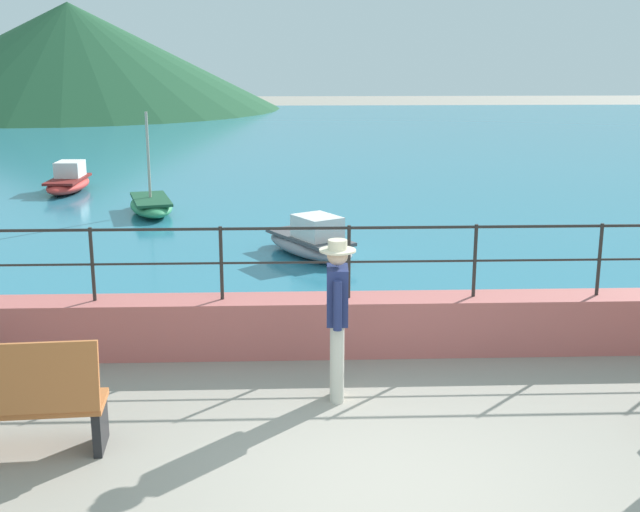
{
  "coord_description": "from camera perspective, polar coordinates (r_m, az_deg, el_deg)",
  "views": [
    {
      "loc": [
        -0.71,
        -6.27,
        3.64
      ],
      "look_at": [
        -0.33,
        3.7,
        1.1
      ],
      "focal_mm": 45.72,
      "sensor_mm": 36.0,
      "label": 1
    }
  ],
  "objects": [
    {
      "name": "boat_2",
      "position": [
        18.63,
        -11.74,
        3.53
      ],
      "size": [
        1.47,
        2.46,
        2.25
      ],
      "color": "#338C59",
      "rests_on": "lake_water"
    },
    {
      "name": "promenade_wall",
      "position": [
        10.05,
        1.99,
        -4.83
      ],
      "size": [
        20.0,
        0.56,
        0.7
      ],
      "primitive_type": "cube",
      "color": "#BC605B",
      "rests_on": "ground"
    },
    {
      "name": "lake_water",
      "position": [
        32.32,
        -0.92,
        7.86
      ],
      "size": [
        64.0,
        44.32,
        0.06
      ],
      "primitive_type": "cube",
      "color": "teal",
      "rests_on": "ground"
    },
    {
      "name": "hill_main",
      "position": [
        53.07,
        -17.05,
        13.19
      ],
      "size": [
        25.54,
        25.54,
        6.4
      ],
      "primitive_type": "cone",
      "color": "#1E4C2D",
      "rests_on": "ground"
    },
    {
      "name": "person_walking",
      "position": [
        8.52,
        1.21,
        -3.92
      ],
      "size": [
        0.38,
        0.57,
        1.75
      ],
      "color": "beige",
      "rests_on": "ground"
    },
    {
      "name": "railing",
      "position": [
        9.78,
        2.04,
        0.51
      ],
      "size": [
        18.44,
        0.04,
        0.9
      ],
      "color": "#282623",
      "rests_on": "promenade_wall"
    },
    {
      "name": "bench_main",
      "position": [
        8.0,
        -21.06,
        -9.38
      ],
      "size": [
        1.74,
        0.68,
        1.13
      ],
      "color": "#B76633",
      "rests_on": "ground"
    },
    {
      "name": "boat_1",
      "position": [
        22.11,
        -17.19,
        5.02
      ],
      "size": [
        0.96,
        2.32,
        0.76
      ],
      "color": "red",
      "rests_on": "lake_water"
    },
    {
      "name": "boat_3",
      "position": [
        14.48,
        -0.62,
        1.04
      ],
      "size": [
        1.96,
        2.44,
        0.76
      ],
      "color": "gray",
      "rests_on": "lake_water"
    },
    {
      "name": "ground_plane",
      "position": [
        7.29,
        3.84,
        -15.72
      ],
      "size": [
        120.0,
        120.0,
        0.0
      ],
      "primitive_type": "plane",
      "color": "gray"
    }
  ]
}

